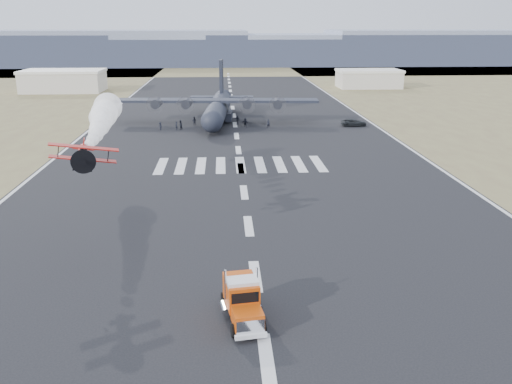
{
  "coord_description": "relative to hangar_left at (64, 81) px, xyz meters",
  "views": [
    {
      "loc": [
        -2.52,
        -29.89,
        20.71
      ],
      "look_at": [
        0.74,
        23.29,
        4.0
      ],
      "focal_mm": 38.0,
      "sensor_mm": 36.0,
      "label": 1
    }
  ],
  "objects": [
    {
      "name": "transport_aircraft",
      "position": [
        48.45,
        -56.58,
        -0.2
      ],
      "size": [
        43.12,
        35.47,
        12.45
      ],
      "rotation": [
        0.0,
        0.0,
        -0.07
      ],
      "color": "#1E202D",
      "rests_on": "ground"
    },
    {
      "name": "crew_c",
      "position": [
        36.83,
        -65.97,
        -2.63
      ],
      "size": [
        1.06,
        1.03,
        1.56
      ],
      "primitive_type": "imported",
      "rotation": [
        0.0,
        0.0,
        5.54
      ],
      "color": "black",
      "rests_on": "ground"
    },
    {
      "name": "semi_truck",
      "position": [
        50.64,
        -139.83,
        -1.84
      ],
      "size": [
        3.18,
        7.26,
        3.2
      ],
      "rotation": [
        0.0,
        0.0,
        0.14
      ],
      "color": "black",
      "rests_on": "ground"
    },
    {
      "name": "ground",
      "position": [
        52.0,
        -145.0,
        -3.41
      ],
      "size": [
        500.0,
        500.0,
        0.0
      ],
      "primitive_type": "plane",
      "color": "black",
      "rests_on": "ground"
    },
    {
      "name": "scrub_far",
      "position": [
        52.0,
        85.0,
        -3.41
      ],
      "size": [
        500.0,
        80.0,
        0.0
      ],
      "primitive_type": "cube",
      "color": "brown",
      "rests_on": "ground"
    },
    {
      "name": "ridge_seg_e",
      "position": [
        117.0,
        115.0,
        4.09
      ],
      "size": [
        150.0,
        50.0,
        15.0
      ],
      "primitive_type": "cube",
      "color": "gray",
      "rests_on": "ground"
    },
    {
      "name": "ridge_seg_c",
      "position": [
        -13.0,
        115.0,
        5.09
      ],
      "size": [
        150.0,
        50.0,
        17.0
      ],
      "primitive_type": "cube",
      "color": "gray",
      "rests_on": "ground"
    },
    {
      "name": "support_vehicle",
      "position": [
        76.81,
        -64.11,
        -2.68
      ],
      "size": [
        5.27,
        2.45,
        1.46
      ],
      "primitive_type": "imported",
      "rotation": [
        0.0,
        0.0,
        1.58
      ],
      "color": "black",
      "rests_on": "ground"
    },
    {
      "name": "ridge_seg_f",
      "position": [
        182.0,
        115.0,
        5.09
      ],
      "size": [
        150.0,
        50.0,
        17.0
      ],
      "primitive_type": "cube",
      "color": "gray",
      "rests_on": "ground"
    },
    {
      "name": "smoke_trail",
      "position": [
        34.42,
        -105.69,
        6.18
      ],
      "size": [
        4.92,
        25.32,
        3.78
      ],
      "rotation": [
        0.0,
        0.0,
        0.12
      ],
      "color": "white"
    },
    {
      "name": "hangar_left",
      "position": [
        0.0,
        0.0,
        0.0
      ],
      "size": [
        24.5,
        14.5,
        6.7
      ],
      "color": "beige",
      "rests_on": "ground"
    },
    {
      "name": "crew_d",
      "position": [
        52.53,
        -60.79,
        -2.47
      ],
      "size": [
        1.23,
        0.91,
        1.88
      ],
      "primitive_type": "imported",
      "rotation": [
        0.0,
        0.0,
        5.93
      ],
      "color": "black",
      "rests_on": "ground"
    },
    {
      "name": "runway_markings",
      "position": [
        52.0,
        -85.0,
        -3.4
      ],
      "size": [
        60.0,
        260.0,
        0.01
      ],
      "primitive_type": null,
      "color": "silver",
      "rests_on": "ground"
    },
    {
      "name": "crew_e",
      "position": [
        46.83,
        -64.77,
        -2.53
      ],
      "size": [
        0.57,
        0.88,
        1.76
      ],
      "primitive_type": "imported",
      "rotation": [
        0.0,
        0.0,
        1.52
      ],
      "color": "black",
      "rests_on": "ground"
    },
    {
      "name": "crew_h",
      "position": [
        43.39,
        -60.95,
        -2.51
      ],
      "size": [
        0.94,
        0.66,
        1.8
      ],
      "primitive_type": "imported",
      "rotation": [
        0.0,
        0.0,
        3.29
      ],
      "color": "black",
      "rests_on": "ground"
    },
    {
      "name": "ridge_seg_d",
      "position": [
        52.0,
        115.0,
        3.09
      ],
      "size": [
        150.0,
        50.0,
        13.0
      ],
      "primitive_type": "cube",
      "color": "gray",
      "rests_on": "ground"
    },
    {
      "name": "crew_f",
      "position": [
        54.09,
        -63.63,
        -2.5
      ],
      "size": [
        1.68,
        1.43,
        1.81
      ],
      "primitive_type": "imported",
      "rotation": [
        0.0,
        0.0,
        5.66
      ],
      "color": "black",
      "rests_on": "ground"
    },
    {
      "name": "crew_a",
      "position": [
        58.76,
        -64.98,
        -2.51
      ],
      "size": [
        0.84,
        0.79,
        1.8
      ],
      "primitive_type": "imported",
      "rotation": [
        0.0,
        0.0,
        2.64
      ],
      "color": "black",
      "rests_on": "ground"
    },
    {
      "name": "crew_g",
      "position": [
        40.08,
        -66.21,
        -2.54
      ],
      "size": [
        0.76,
        0.8,
        1.73
      ],
      "primitive_type": "imported",
      "rotation": [
        0.0,
        0.0,
        5.22
      ],
      "color": "black",
      "rests_on": "ground"
    },
    {
      "name": "hangar_right",
      "position": [
        98.0,
        5.0,
        -0.4
      ],
      "size": [
        20.5,
        12.5,
        5.9
      ],
      "color": "beige",
      "rests_on": "ground"
    },
    {
      "name": "crew_b",
      "position": [
        40.84,
        -65.63,
        -2.48
      ],
      "size": [
        0.92,
        1.05,
        1.85
      ],
      "primitive_type": "imported",
      "rotation": [
        0.0,
        0.0,
        4.21
      ],
      "color": "black",
      "rests_on": "ground"
    },
    {
      "name": "aerobatic_biplane",
      "position": [
        36.87,
        -126.73,
        6.01
      ],
      "size": [
        6.02,
        5.45,
        2.73
      ],
      "rotation": [
        0.0,
        0.16,
        0.12
      ],
      "color": "#A50B19"
    }
  ]
}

